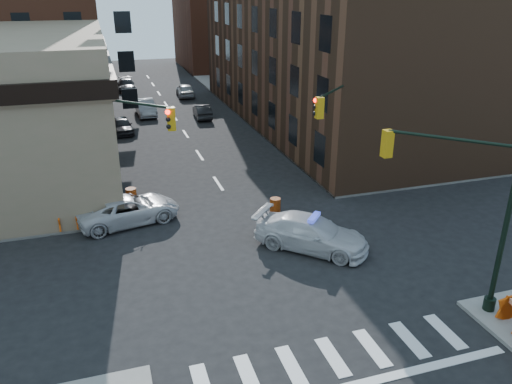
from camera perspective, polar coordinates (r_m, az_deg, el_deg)
ground at (r=23.15m, az=1.45°, el=-7.76°), size 140.00×140.00×0.00m
sidewalk_ne at (r=60.60m, az=12.38°, el=11.00°), size 34.00×54.50×0.15m
commercial_row_ne at (r=46.00m, az=8.17°, el=16.50°), size 14.00×34.00×14.00m
filler_nw at (r=81.53m, az=-25.34°, el=17.95°), size 20.00×18.00×16.00m
filler_ne at (r=79.79m, az=-2.55°, el=18.45°), size 16.00×16.00×12.00m
signal_pole_se at (r=19.65m, az=23.99°, el=-0.56°), size 5.40×5.27×8.00m
signal_pole_nw at (r=25.33m, az=-15.16°, el=4.91°), size 3.58×3.67×8.00m
signal_pole_ne at (r=28.18m, az=9.37°, el=7.15°), size 3.67×3.58×8.00m
tree_ne_near at (r=47.74m, az=-0.03°, el=12.67°), size 3.00×3.00×4.85m
tree_ne_far at (r=55.33m, az=-2.57°, el=14.02°), size 3.00×3.00×4.85m
police_car at (r=23.89m, az=6.35°, el=-4.70°), size 5.55×5.33×1.59m
pickup at (r=27.17m, az=-14.37°, el=-1.94°), size 5.74×3.55×1.48m
parked_car_wnear at (r=44.24m, az=-15.07°, el=7.37°), size 1.92×4.07×1.34m
parked_car_wfar at (r=49.96m, az=-12.50°, el=9.41°), size 1.80×4.71×1.53m
parked_car_wdeep at (r=62.75m, az=-14.59°, el=11.76°), size 1.97×4.76×1.38m
parked_car_enear at (r=48.08m, az=-6.17°, el=9.16°), size 1.58×4.02×1.30m
parked_car_efar at (r=57.96m, az=-8.10°, el=11.46°), size 1.98×4.47×1.49m
pedestrian_a at (r=28.39m, az=-22.04°, el=-1.14°), size 0.67×0.44×1.83m
pedestrian_c at (r=27.33m, az=-24.15°, el=-2.31°), size 1.20×0.99×1.91m
barrel_road at (r=27.14m, az=2.21°, el=-1.75°), size 0.70×0.70×1.03m
barrel_bank at (r=29.24m, az=-14.04°, el=-0.57°), size 0.65×0.65×1.06m
barricade_nw_a at (r=28.26m, az=-17.73°, el=-1.69°), size 1.23×0.71×0.88m
barricade_nw_b at (r=27.09m, az=-20.62°, el=-3.23°), size 1.11×0.56×0.83m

